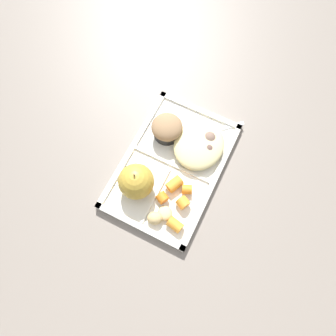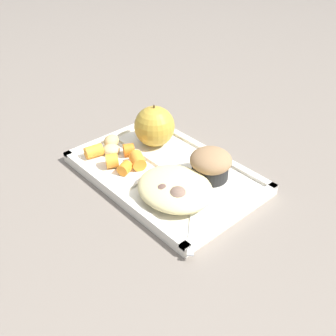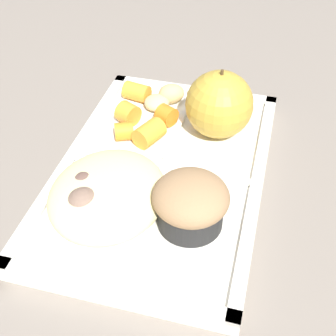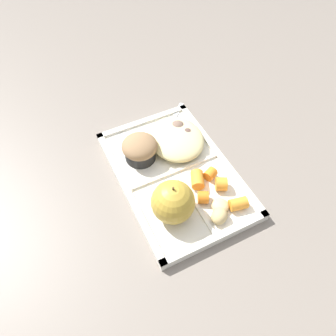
{
  "view_description": "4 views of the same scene",
  "coord_description": "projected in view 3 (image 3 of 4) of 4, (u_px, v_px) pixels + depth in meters",
  "views": [
    {
      "loc": [
        -0.24,
        -0.11,
        0.73
      ],
      "look_at": [
        -0.02,
        -0.0,
        0.05
      ],
      "focal_mm": 33.54,
      "sensor_mm": 36.0,
      "label": 1
    },
    {
      "loc": [
        0.46,
        -0.41,
        0.45
      ],
      "look_at": [
        0.03,
        -0.02,
        0.05
      ],
      "focal_mm": 43.34,
      "sensor_mm": 36.0,
      "label": 2
    },
    {
      "loc": [
        0.38,
        0.11,
        0.37
      ],
      "look_at": [
        0.03,
        0.02,
        0.05
      ],
      "focal_mm": 49.43,
      "sensor_mm": 36.0,
      "label": 3
    },
    {
      "loc": [
        -0.36,
        0.19,
        0.56
      ],
      "look_at": [
        -0.02,
        0.03,
        0.07
      ],
      "focal_mm": 34.36,
      "sensor_mm": 36.0,
      "label": 4
    }
  ],
  "objects": [
    {
      "name": "egg_noodle_pile",
      "position": [
        108.0,
        194.0,
        0.47
      ],
      "size": [
        0.14,
        0.12,
        0.04
      ],
      "primitive_type": "ellipsoid",
      "color": "beige",
      "rests_on": "lunch_tray"
    },
    {
      "name": "carrot_slice_diagonal",
      "position": [
        149.0,
        133.0,
        0.56
      ],
      "size": [
        0.04,
        0.04,
        0.03
      ],
      "primitive_type": "cylinder",
      "rotation": [
        0.0,
        1.57,
        2.71
      ],
      "color": "orange",
      "rests_on": "lunch_tray"
    },
    {
      "name": "carrot_slice_near_corner",
      "position": [
        167.0,
        115.0,
        0.59
      ],
      "size": [
        0.03,
        0.03,
        0.02
      ],
      "primitive_type": "cylinder",
      "rotation": [
        0.0,
        1.57,
        1.1
      ],
      "color": "orange",
      "rests_on": "lunch_tray"
    },
    {
      "name": "lunch_tray",
      "position": [
        162.0,
        173.0,
        0.53
      ],
      "size": [
        0.35,
        0.23,
        0.02
      ],
      "color": "silver",
      "rests_on": "ground"
    },
    {
      "name": "green_apple",
      "position": [
        219.0,
        105.0,
        0.55
      ],
      "size": [
        0.08,
        0.08,
        0.09
      ],
      "color": "#B79333",
      "rests_on": "lunch_tray"
    },
    {
      "name": "ground",
      "position": [
        162.0,
        178.0,
        0.54
      ],
      "size": [
        6.0,
        6.0,
        0.0
      ],
      "primitive_type": "plane",
      "color": "slate"
    },
    {
      "name": "potato_chunk_golden",
      "position": [
        157.0,
        103.0,
        0.61
      ],
      "size": [
        0.04,
        0.04,
        0.02
      ],
      "primitive_type": "ellipsoid",
      "rotation": [
        0.0,
        0.0,
        4.79
      ],
      "color": "tan",
      "rests_on": "lunch_tray"
    },
    {
      "name": "meatball_back",
      "position": [
        86.0,
        188.0,
        0.48
      ],
      "size": [
        0.04,
        0.04,
        0.04
      ],
      "primitive_type": "sphere",
      "color": "brown",
      "rests_on": "lunch_tray"
    },
    {
      "name": "carrot_slice_edge",
      "position": [
        124.0,
        131.0,
        0.56
      ],
      "size": [
        0.03,
        0.03,
        0.02
      ],
      "primitive_type": "cylinder",
      "rotation": [
        0.0,
        1.57,
        1.97
      ],
      "color": "orange",
      "rests_on": "lunch_tray"
    },
    {
      "name": "plastic_fork",
      "position": [
        79.0,
        244.0,
        0.45
      ],
      "size": [
        0.12,
        0.13,
        0.0
      ],
      "color": "silver",
      "rests_on": "lunch_tray"
    },
    {
      "name": "potato_chunk_corner",
      "position": [
        171.0,
        94.0,
        0.62
      ],
      "size": [
        0.04,
        0.05,
        0.03
      ],
      "primitive_type": "ellipsoid",
      "rotation": [
        0.0,
        0.0,
        0.51
      ],
      "color": "tan",
      "rests_on": "lunch_tray"
    },
    {
      "name": "bran_muffin",
      "position": [
        191.0,
        203.0,
        0.45
      ],
      "size": [
        0.08,
        0.08,
        0.06
      ],
      "color": "black",
      "rests_on": "lunch_tray"
    },
    {
      "name": "carrot_slice_back",
      "position": [
        128.0,
        114.0,
        0.59
      ],
      "size": [
        0.03,
        0.03,
        0.03
      ],
      "primitive_type": "cylinder",
      "rotation": [
        0.0,
        1.57,
        1.09
      ],
      "color": "orange",
      "rests_on": "lunch_tray"
    },
    {
      "name": "meatball_side",
      "position": [
        85.0,
        206.0,
        0.46
      ],
      "size": [
        0.04,
        0.04,
        0.04
      ],
      "primitive_type": "sphere",
      "color": "#755B4C",
      "rests_on": "lunch_tray"
    },
    {
      "name": "carrot_slice_small",
      "position": [
        137.0,
        92.0,
        0.63
      ],
      "size": [
        0.03,
        0.04,
        0.02
      ],
      "primitive_type": "cylinder",
      "rotation": [
        0.0,
        1.57,
        1.37
      ],
      "color": "orange",
      "rests_on": "lunch_tray"
    }
  ]
}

